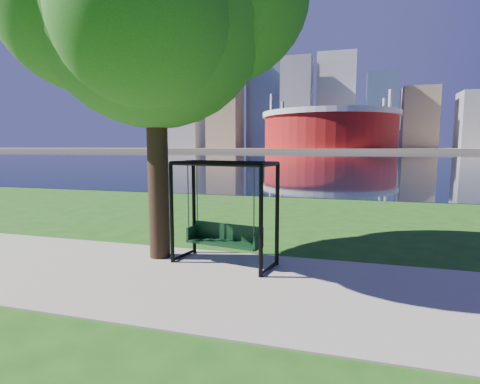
% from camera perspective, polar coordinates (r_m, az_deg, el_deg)
% --- Properties ---
extents(ground, '(900.00, 900.00, 0.00)m').
position_cam_1_polar(ground, '(7.68, 0.46, -12.70)').
color(ground, '#1E5114').
rests_on(ground, ground).
extents(path, '(120.00, 4.00, 0.03)m').
position_cam_1_polar(path, '(7.22, -0.65, -13.86)').
color(path, '#9E937F').
rests_on(path, ground).
extents(river, '(900.00, 180.00, 0.02)m').
position_cam_1_polar(river, '(109.01, 15.16, 5.23)').
color(river, black).
rests_on(river, ground).
extents(far_bank, '(900.00, 228.00, 2.00)m').
position_cam_1_polar(far_bank, '(312.98, 15.86, 6.26)').
color(far_bank, '#937F60').
rests_on(far_bank, ground).
extents(stadium, '(83.00, 83.00, 32.00)m').
position_cam_1_polar(stadium, '(242.54, 13.46, 9.38)').
color(stadium, maroon).
rests_on(stadium, far_bank).
extents(skyline, '(392.00, 66.00, 96.50)m').
position_cam_1_polar(skyline, '(328.12, 15.32, 12.40)').
color(skyline, gray).
rests_on(skyline, far_bank).
extents(swing, '(2.35, 1.35, 2.27)m').
position_cam_1_polar(swing, '(8.14, -2.38, -3.57)').
color(swing, black).
rests_on(swing, ground).
extents(park_tree, '(6.59, 5.95, 8.18)m').
position_cam_1_polar(park_tree, '(9.32, -13.16, 26.19)').
color(park_tree, black).
rests_on(park_tree, ground).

